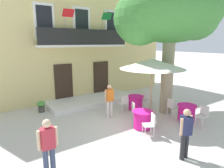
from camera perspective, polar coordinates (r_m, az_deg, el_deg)
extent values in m
plane|color=beige|center=(8.63, 3.71, -12.33)|extent=(120.00, 120.00, 0.00)
cube|color=#DBC67F|center=(14.24, -12.31, 12.52)|extent=(13.00, 4.00, 7.50)
cube|color=#332319|center=(12.12, -13.78, 0.21)|extent=(1.10, 0.08, 2.30)
cube|color=#332319|center=(13.24, -3.22, 1.52)|extent=(1.10, 0.08, 2.30)
cube|color=silver|center=(11.64, -18.97, 16.78)|extent=(1.10, 0.08, 1.90)
cube|color=black|center=(11.61, -18.93, 16.80)|extent=(0.84, 0.04, 1.60)
cube|color=silver|center=(12.43, -8.75, 16.92)|extent=(1.10, 0.08, 1.90)
cube|color=black|center=(12.41, -8.69, 16.94)|extent=(0.84, 0.04, 1.60)
cube|color=silver|center=(13.54, 0.02, 16.64)|extent=(1.10, 0.08, 1.90)
cube|color=black|center=(13.52, 0.09, 16.65)|extent=(0.84, 0.04, 1.60)
cube|color=silver|center=(12.13, -7.95, 10.88)|extent=(5.60, 0.65, 0.12)
cube|color=black|center=(11.87, -7.37, 13.33)|extent=(5.60, 0.06, 0.90)
cylinder|color=#B2B2B7|center=(11.54, -13.34, 17.64)|extent=(0.04, 0.95, 1.33)
cube|color=red|center=(11.16, -12.53, 19.44)|extent=(0.60, 0.29, 0.38)
cylinder|color=#B2B2B7|center=(12.62, -2.66, 17.43)|extent=(0.04, 0.95, 1.33)
cube|color=#146B2D|center=(12.28, -1.51, 19.00)|extent=(0.60, 0.29, 0.38)
cylinder|color=#47423D|center=(11.31, -18.70, 11.16)|extent=(0.34, 0.34, 0.22)
ellipsoid|color=#4C8E38|center=(11.31, -18.80, 12.56)|extent=(0.45, 0.45, 0.33)
cylinder|color=slate|center=(11.83, -11.42, 11.68)|extent=(0.27, 0.27, 0.27)
ellipsoid|color=#2D7533|center=(11.83, -11.49, 13.25)|extent=(0.36, 0.36, 0.38)
cylinder|color=#995638|center=(12.51, -4.83, 11.94)|extent=(0.25, 0.25, 0.30)
ellipsoid|color=#4C8E38|center=(12.52, -4.86, 13.65)|extent=(0.32, 0.32, 0.45)
cylinder|color=#47423D|center=(13.34, 1.02, 11.85)|extent=(0.35, 0.35, 0.24)
ellipsoid|color=#2D7533|center=(13.34, 1.03, 12.96)|extent=(0.45, 0.45, 0.28)
cube|color=silver|center=(11.95, -5.86, -4.73)|extent=(5.21, 2.17, 0.25)
cylinder|color=gray|center=(10.22, 15.64, 1.77)|extent=(0.60, 0.60, 3.63)
ellipsoid|color=#3D7F38|center=(10.18, 16.70, 19.61)|extent=(4.92, 4.43, 2.95)
sphere|color=#3D7F38|center=(9.58, 8.16, 18.25)|extent=(2.46, 2.46, 2.46)
sphere|color=#3D7F38|center=(10.84, 23.03, 17.37)|extent=(2.21, 2.21, 2.21)
cylinder|color=#DB1984|center=(10.64, 6.80, -5.49)|extent=(0.74, 0.74, 0.68)
cylinder|color=#DB1984|center=(10.54, 6.84, -3.57)|extent=(0.86, 0.86, 0.04)
cylinder|color=#2D2823|center=(10.76, 6.75, -7.29)|extent=(0.44, 0.44, 0.03)
cylinder|color=silver|center=(10.40, 1.92, -6.67)|extent=(0.04, 0.04, 0.45)
cylinder|color=silver|center=(10.55, 3.59, -6.41)|extent=(0.04, 0.04, 0.45)
cylinder|color=silver|center=(10.12, 2.79, -7.22)|extent=(0.04, 0.04, 0.45)
cylinder|color=silver|center=(10.27, 4.49, -6.95)|extent=(0.04, 0.04, 0.45)
cube|color=silver|center=(10.26, 3.21, -5.51)|extent=(0.46, 0.46, 0.04)
cube|color=silver|center=(10.04, 3.71, -4.54)|extent=(0.38, 0.10, 0.42)
cylinder|color=silver|center=(10.95, 11.55, -5.94)|extent=(0.04, 0.04, 0.45)
cylinder|color=silver|center=(10.79, 9.97, -6.15)|extent=(0.04, 0.04, 0.45)
cylinder|color=silver|center=(11.23, 10.69, -5.45)|extent=(0.04, 0.04, 0.45)
cylinder|color=silver|center=(11.08, 9.14, -5.64)|extent=(0.04, 0.04, 0.45)
cube|color=silver|center=(10.94, 10.38, -4.57)|extent=(0.50, 0.50, 0.04)
cube|color=silver|center=(11.03, 9.98, -3.18)|extent=(0.38, 0.14, 0.42)
cylinder|color=#DB1984|center=(9.73, 20.74, -7.90)|extent=(0.74, 0.74, 0.68)
cylinder|color=#DB1984|center=(9.62, 20.90, -5.82)|extent=(0.86, 0.86, 0.04)
cylinder|color=#2D2823|center=(9.85, 20.58, -9.84)|extent=(0.44, 0.44, 0.03)
cylinder|color=silver|center=(9.17, 24.68, -10.42)|extent=(0.04, 0.04, 0.45)
cylinder|color=silver|center=(9.34, 22.92, -9.86)|extent=(0.04, 0.04, 0.45)
cylinder|color=silver|center=(9.45, 25.82, -9.88)|extent=(0.04, 0.04, 0.45)
cylinder|color=silver|center=(9.61, 24.08, -9.35)|extent=(0.04, 0.04, 0.45)
cube|color=silver|center=(9.31, 24.51, -8.47)|extent=(0.41, 0.41, 0.04)
cube|color=silver|center=(9.38, 25.23, -6.89)|extent=(0.05, 0.38, 0.42)
cylinder|color=silver|center=(10.38, 16.82, -7.24)|extent=(0.04, 0.04, 0.45)
cylinder|color=silver|center=(10.20, 18.39, -7.68)|extent=(0.04, 0.04, 0.45)
cylinder|color=silver|center=(10.12, 15.69, -7.67)|extent=(0.04, 0.04, 0.45)
cylinder|color=silver|center=(9.93, 17.28, -8.14)|extent=(0.04, 0.04, 0.45)
cube|color=silver|center=(10.08, 17.13, -6.36)|extent=(0.42, 0.42, 0.04)
cube|color=silver|center=(9.87, 16.61, -5.32)|extent=(0.06, 0.38, 0.42)
cylinder|color=#DB1984|center=(8.46, 8.80, -10.26)|extent=(0.74, 0.74, 0.68)
cylinder|color=#DB1984|center=(8.32, 8.88, -7.90)|extent=(0.86, 0.86, 0.04)
cylinder|color=#2D2823|center=(8.60, 8.72, -12.45)|extent=(0.44, 0.44, 0.03)
cylinder|color=silver|center=(7.67, 9.57, -13.90)|extent=(0.04, 0.04, 0.45)
cylinder|color=silver|center=(7.96, 8.81, -12.86)|extent=(0.04, 0.04, 0.45)
cylinder|color=silver|center=(7.77, 12.03, -13.63)|extent=(0.04, 0.04, 0.45)
cylinder|color=silver|center=(8.06, 11.18, -12.62)|extent=(0.04, 0.04, 0.45)
cube|color=silver|center=(7.76, 10.46, -11.61)|extent=(0.54, 0.54, 0.04)
cube|color=silver|center=(7.73, 11.81, -9.92)|extent=(0.20, 0.36, 0.42)
cylinder|color=silver|center=(9.37, 7.90, -8.92)|extent=(0.04, 0.04, 0.45)
cylinder|color=silver|center=(9.07, 8.58, -9.66)|extent=(0.04, 0.04, 0.45)
cylinder|color=silver|center=(9.27, 5.88, -9.10)|extent=(0.04, 0.04, 0.45)
cylinder|color=silver|center=(8.97, 6.49, -9.86)|extent=(0.04, 0.04, 0.45)
cube|color=silver|center=(9.08, 7.25, -7.94)|extent=(0.53, 0.53, 0.04)
cube|color=silver|center=(8.96, 6.19, -6.65)|extent=(0.19, 0.36, 0.42)
cylinder|color=#997A56|center=(9.19, 11.24, -2.58)|extent=(0.06, 0.06, 2.55)
cylinder|color=#333333|center=(9.58, 10.94, -9.75)|extent=(0.44, 0.44, 0.08)
cone|color=silver|center=(8.96, 11.59, 5.81)|extent=(2.90, 2.90, 0.45)
cylinder|color=#47423D|center=(10.94, -19.71, -6.84)|extent=(0.33, 0.33, 0.30)
ellipsoid|color=#4C8E38|center=(10.85, -19.82, -5.36)|extent=(0.42, 0.42, 0.29)
cylinder|color=#232328|center=(6.68, 19.71, -16.79)|extent=(0.14, 0.14, 0.83)
cylinder|color=#232328|center=(6.81, 20.64, -16.27)|extent=(0.14, 0.14, 0.83)
cube|color=#1E2347|center=(6.45, 20.63, -11.08)|extent=(0.27, 0.37, 0.56)
sphere|color=tan|center=(6.31, 20.90, -7.73)|extent=(0.22, 0.22, 0.22)
cylinder|color=tan|center=(6.28, 19.45, -11.62)|extent=(0.09, 0.09, 0.52)
cylinder|color=tan|center=(6.62, 21.75, -10.56)|extent=(0.09, 0.09, 0.52)
cylinder|color=#384260|center=(5.79, -18.54, -21.20)|extent=(0.14, 0.14, 0.87)
cylinder|color=#384260|center=(5.83, -16.73, -20.83)|extent=(0.14, 0.14, 0.87)
cube|color=#B72D3D|center=(5.46, -18.12, -14.68)|extent=(0.35, 0.24, 0.56)
sphere|color=beige|center=(5.30, -18.40, -10.80)|extent=(0.22, 0.22, 0.22)
cylinder|color=beige|center=(5.42, -20.42, -15.09)|extent=(0.09, 0.09, 0.52)
cylinder|color=beige|center=(5.52, -15.87, -14.25)|extent=(0.09, 0.09, 0.52)
cylinder|color=silver|center=(9.45, -1.17, -7.41)|extent=(0.14, 0.14, 0.83)
cylinder|color=silver|center=(9.54, -0.26, -7.21)|extent=(0.14, 0.14, 0.83)
cube|color=orange|center=(9.29, -0.73, -3.27)|extent=(0.36, 0.26, 0.56)
sphere|color=tan|center=(9.19, -0.73, -0.86)|extent=(0.22, 0.22, 0.22)
cylinder|color=tan|center=(9.17, -1.87, -3.47)|extent=(0.09, 0.09, 0.52)
cylinder|color=tan|center=(9.41, 0.39, -3.07)|extent=(0.09, 0.09, 0.52)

